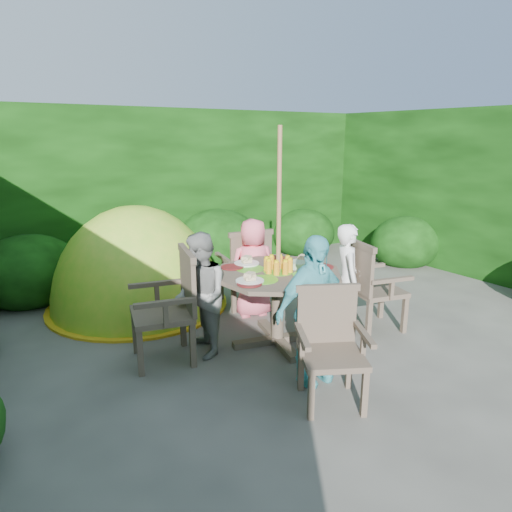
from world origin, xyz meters
TOP-DOWN VIEW (x-y plane):
  - ground at (0.00, 0.00)m, footprint 60.00×60.00m
  - hedge_enclosure at (0.00, 1.33)m, footprint 9.00×9.00m
  - patio_table at (-0.27, 0.54)m, footprint 1.63×1.63m
  - parasol_pole at (-0.27, 0.54)m, footprint 0.05×0.05m
  - garden_chair_right at (0.78, 0.26)m, footprint 0.65×0.70m
  - garden_chair_left at (-1.32, 0.83)m, footprint 0.68×0.74m
  - garden_chair_back at (0.02, 1.60)m, footprint 0.66×0.61m
  - garden_chair_front at (-0.54, -0.53)m, footprint 0.70×0.67m
  - child_right at (0.50, 0.33)m, footprint 0.47×0.53m
  - child_left at (-1.05, 0.75)m, footprint 0.57×0.67m
  - child_back at (-0.06, 1.31)m, footprint 0.66×0.52m
  - child_front at (-0.48, -0.23)m, footprint 0.78×0.34m
  - dome_tent at (-1.10, 2.39)m, footprint 2.38×2.38m

SIDE VIEW (x-z plane):
  - ground at x=0.00m, z-range 0.00..0.00m
  - dome_tent at x=-1.10m, z-range -1.28..1.28m
  - garden_chair_front at x=-0.54m, z-range 0.03..0.93m
  - garden_chair_back at x=0.02m, z-range 0.03..1.00m
  - garden_chair_right at x=0.78m, z-range 0.03..1.00m
  - garden_chair_left at x=-1.32m, z-range 0.03..1.07m
  - child_back at x=-0.06m, z-range 0.00..1.18m
  - child_right at x=0.50m, z-range 0.00..1.21m
  - child_left at x=-1.05m, z-range 0.00..1.23m
  - patio_table at x=-0.27m, z-range 0.19..1.11m
  - child_front at x=-0.48m, z-range 0.00..1.32m
  - parasol_pole at x=-0.27m, z-range 0.00..2.20m
  - hedge_enclosure at x=0.00m, z-range 0.00..2.50m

